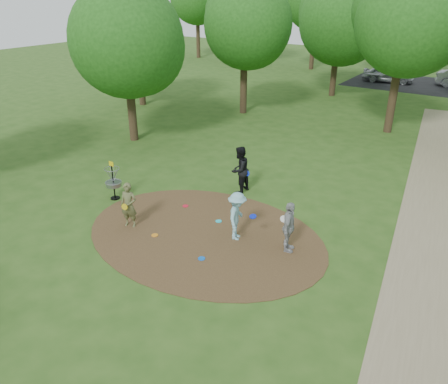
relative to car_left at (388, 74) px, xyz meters
The scene contains 15 objects.
ground 29.50m from the car_left, 86.41° to the right, with size 100.00×100.00×0.00m, color #2D5119.
dirt_clearing 29.50m from the car_left, 86.41° to the right, with size 8.40×8.40×0.02m, color #47301C.
footpath 28.68m from the car_left, 73.08° to the right, with size 2.00×40.00×0.01m, color #8C7A5B.
parking_lot 3.95m from the car_left, ahead, with size 14.00×8.00×0.01m, color black.
player_observer_with_disc 30.37m from the car_left, 91.14° to the right, with size 0.67×0.54×1.60m.
player_throwing_with_disc 29.17m from the car_left, 84.34° to the right, with size 1.14×1.20×1.64m.
player_walking_with_disc 25.93m from the car_left, 87.69° to the right, with size 0.81×0.97×1.90m.
player_waiting_with_disc 29.13m from the car_left, 80.96° to the right, with size 0.64×1.05×1.66m.
disc_ground_cyan 28.51m from the car_left, 86.46° to the right, with size 0.22×0.22×0.02m, color #1CCEE2.
disc_ground_blue 30.77m from the car_left, 85.08° to the right, with size 0.22×0.22×0.02m, color blue.
disc_ground_red 28.17m from the car_left, 89.87° to the right, with size 0.22×0.22×0.02m, color red.
car_left is the anchor object (origin of this frame).
disc_ground_orange 30.42m from the car_left, 88.99° to the right, with size 0.22×0.22×0.02m, color orange.
disc_golf_basket 29.25m from the car_left, 95.21° to the right, with size 0.63×0.63×1.54m.
tree_ring 20.35m from the car_left, 81.64° to the right, with size 36.94×45.60×9.12m.
Camera 1 is at (7.49, -10.08, 7.49)m, focal length 35.00 mm.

